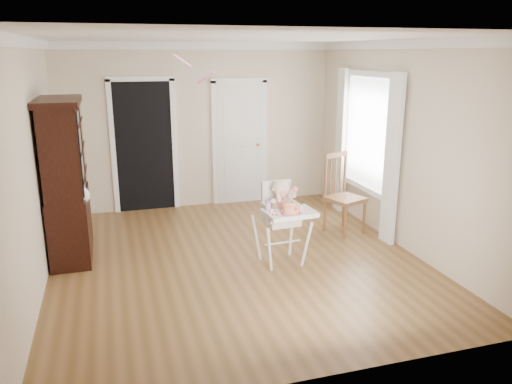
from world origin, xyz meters
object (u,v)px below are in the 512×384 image
object	(u,v)px
sippy_cup	(268,206)
china_cabinet	(66,180)
cake	(291,209)
high_chair	(282,214)
dining_chair	(343,196)

from	to	relation	value
sippy_cup	china_cabinet	bearing A→B (deg)	154.87
cake	china_cabinet	xyz separation A→B (m)	(-2.51, 1.25, 0.23)
cake	high_chair	bearing A→B (deg)	93.26
china_cabinet	sippy_cup	bearing A→B (deg)	-25.13
high_chair	dining_chair	world-z (taller)	dining_chair
cake	sippy_cup	distance (m)	0.28
sippy_cup	dining_chair	world-z (taller)	dining_chair
high_chair	china_cabinet	bearing A→B (deg)	154.62
high_chair	dining_chair	distance (m)	1.48
dining_chair	sippy_cup	bearing A→B (deg)	-168.04
cake	china_cabinet	size ratio (longest dim) A/B	0.12
high_chair	cake	world-z (taller)	high_chair
high_chair	sippy_cup	bearing A→B (deg)	-158.54
cake	dining_chair	world-z (taller)	dining_chair
high_chair	dining_chair	bearing A→B (deg)	29.46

